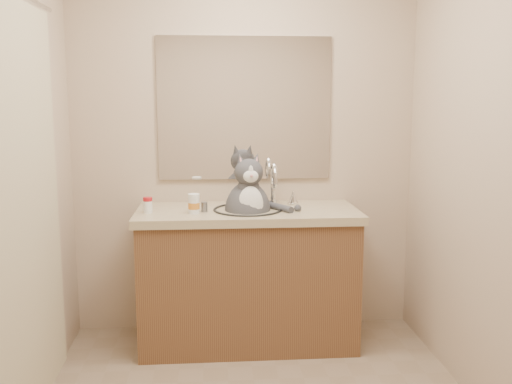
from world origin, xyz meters
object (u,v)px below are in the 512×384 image
(pill_bottle_redcap, at_px, (148,205))
(pill_bottle_orange, at_px, (194,204))
(cat, at_px, (248,207))
(grey_canister, at_px, (204,207))

(pill_bottle_redcap, height_order, pill_bottle_orange, pill_bottle_orange)
(pill_bottle_redcap, bearing_deg, cat, 3.50)
(pill_bottle_orange, distance_m, grey_canister, 0.08)
(cat, height_order, pill_bottle_orange, cat)
(cat, distance_m, grey_canister, 0.27)
(cat, relative_size, grey_canister, 9.28)
(pill_bottle_redcap, relative_size, pill_bottle_orange, 0.80)
(cat, bearing_deg, grey_canister, -178.83)
(cat, bearing_deg, pill_bottle_redcap, 177.35)
(grey_canister, bearing_deg, pill_bottle_orange, -144.83)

